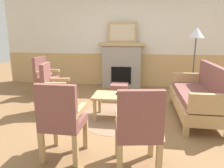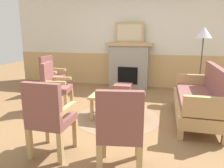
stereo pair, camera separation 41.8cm
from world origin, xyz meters
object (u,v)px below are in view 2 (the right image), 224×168
at_px(framed_picture, 129,33).
at_px(couch, 199,99).
at_px(book_on_table, 120,94).
at_px(armchair_by_window_left, 51,74).
at_px(armchair_front_left, 49,115).
at_px(armchair_near_fireplace, 54,84).
at_px(fireplace, 129,65).
at_px(floor_lamp_by_couch, 204,37).
at_px(coffee_table, 117,98).
at_px(armchair_front_center, 120,127).
at_px(footstool, 123,87).

height_order(framed_picture, couch, framed_picture).
distance_m(book_on_table, armchair_by_window_left, 2.31).
distance_m(armchair_by_window_left, armchair_front_left, 2.93).
bearing_deg(armchair_near_fireplace, fireplace, 63.56).
height_order(armchair_near_fireplace, armchair_front_left, same).
relative_size(couch, floor_lamp_by_couch, 1.07).
height_order(coffee_table, armchair_front_center, armchair_front_center).
height_order(framed_picture, armchair_front_center, framed_picture).
relative_size(couch, footstool, 4.50).
xyz_separation_m(coffee_table, footstool, (-0.13, 1.20, -0.10)).
distance_m(framed_picture, coffee_table, 2.66).
bearing_deg(fireplace, footstool, -86.97).
bearing_deg(fireplace, couch, -52.35).
bearing_deg(armchair_near_fireplace, armchair_by_window_left, 122.47).
distance_m(framed_picture, armchair_near_fireplace, 2.72).
distance_m(armchair_front_left, armchair_front_center, 0.93).
height_order(fireplace, armchair_front_center, fireplace).
bearing_deg(coffee_table, floor_lamp_by_couch, 44.37).
relative_size(coffee_table, floor_lamp_by_couch, 0.57).
xyz_separation_m(couch, armchair_front_center, (-1.06, -1.78, 0.14)).
relative_size(couch, armchair_front_center, 1.84).
xyz_separation_m(framed_picture, footstool, (0.06, -1.18, -1.28)).
distance_m(framed_picture, couch, 2.90).
bearing_deg(footstool, armchair_near_fireplace, -137.57).
bearing_deg(floor_lamp_by_couch, fireplace, 156.01).
distance_m(book_on_table, armchair_front_center, 1.60).
distance_m(book_on_table, floor_lamp_by_couch, 2.40).
bearing_deg(footstool, fireplace, 93.03).
bearing_deg(armchair_front_left, armchair_by_window_left, 119.16).
height_order(couch, armchair_near_fireplace, same).
height_order(book_on_table, armchair_by_window_left, armchair_by_window_left).
xyz_separation_m(coffee_table, floor_lamp_by_couch, (1.61, 1.57, 1.06)).
xyz_separation_m(coffee_table, book_on_table, (0.04, 0.05, 0.07)).
bearing_deg(couch, armchair_front_left, -139.90).
bearing_deg(book_on_table, fireplace, 95.74).
distance_m(coffee_table, armchair_by_window_left, 2.30).
xyz_separation_m(armchair_near_fireplace, armchair_front_left, (0.77, -1.52, 0.00)).
height_order(armchair_front_left, floor_lamp_by_couch, floor_lamp_by_couch).
relative_size(armchair_by_window_left, floor_lamp_by_couch, 0.58).
distance_m(book_on_table, footstool, 1.17).
relative_size(armchair_near_fireplace, armchair_front_center, 1.00).
relative_size(framed_picture, floor_lamp_by_couch, 0.48).
relative_size(armchair_by_window_left, armchair_front_left, 1.00).
xyz_separation_m(fireplace, armchair_front_left, (-0.36, -3.78, -0.11)).
bearing_deg(floor_lamp_by_couch, coffee_table, -135.63).
distance_m(fireplace, armchair_by_window_left, 2.17).
relative_size(footstool, armchair_near_fireplace, 0.41).
bearing_deg(coffee_table, armchair_front_left, -111.58).
bearing_deg(book_on_table, armchair_front_left, -112.14).
bearing_deg(armchair_by_window_left, couch, -14.63).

